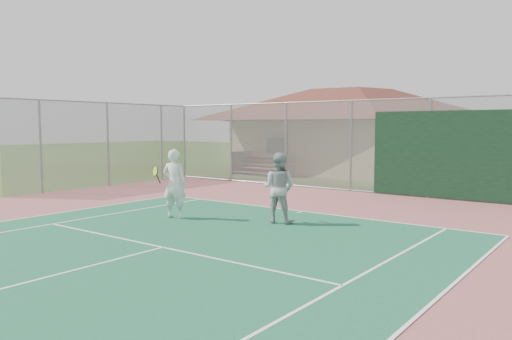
{
  "coord_description": "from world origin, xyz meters",
  "views": [
    {
      "loc": [
        7.62,
        -0.52,
        2.51
      ],
      "look_at": [
        0.0,
        9.59,
        1.4
      ],
      "focal_mm": 35.0,
      "sensor_mm": 36.0,
      "label": 1
    }
  ],
  "objects_px": {
    "player_white_front": "(174,184)",
    "clubhouse": "(351,122)",
    "bleachers": "(266,163)",
    "player_grey_back": "(279,188)"
  },
  "relations": [
    {
      "from": "player_white_front",
      "to": "clubhouse",
      "type": "bearing_deg",
      "value": -100.61
    },
    {
      "from": "player_white_front",
      "to": "bleachers",
      "type": "bearing_deg",
      "value": -84.93
    },
    {
      "from": "bleachers",
      "to": "player_grey_back",
      "type": "relative_size",
      "value": 1.81
    },
    {
      "from": "bleachers",
      "to": "player_grey_back",
      "type": "height_order",
      "value": "player_grey_back"
    },
    {
      "from": "clubhouse",
      "to": "bleachers",
      "type": "bearing_deg",
      "value": -119.23
    },
    {
      "from": "clubhouse",
      "to": "bleachers",
      "type": "height_order",
      "value": "clubhouse"
    },
    {
      "from": "player_white_front",
      "to": "player_grey_back",
      "type": "relative_size",
      "value": 1.03
    },
    {
      "from": "bleachers",
      "to": "player_white_front",
      "type": "relative_size",
      "value": 1.75
    },
    {
      "from": "player_grey_back",
      "to": "player_white_front",
      "type": "bearing_deg",
      "value": 13.28
    },
    {
      "from": "player_white_front",
      "to": "player_grey_back",
      "type": "height_order",
      "value": "player_white_front"
    }
  ]
}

